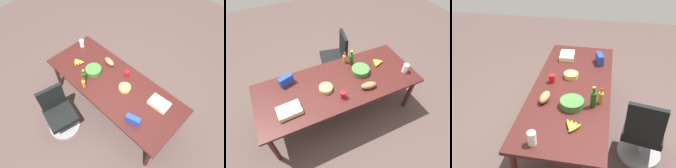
{
  "view_description": "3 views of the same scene",
  "coord_description": "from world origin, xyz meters",
  "views": [
    {
      "loc": [
        1.43,
        -1.46,
        3.44
      ],
      "look_at": [
        0.02,
        -0.05,
        0.8
      ],
      "focal_mm": 31.49,
      "sensor_mm": 36.0,
      "label": 1
    },
    {
      "loc": [
        0.77,
        1.67,
        2.79
      ],
      "look_at": [
        0.03,
        0.06,
        0.8
      ],
      "focal_mm": 28.41,
      "sensor_mm": 36.0,
      "label": 2
    },
    {
      "loc": [
        -2.79,
        -0.4,
        2.6
      ],
      "look_at": [
        -0.09,
        0.09,
        0.83
      ],
      "focal_mm": 40.44,
      "sensor_mm": 36.0,
      "label": 3
    }
  ],
  "objects": [
    {
      "name": "ground_plane",
      "position": [
        0.0,
        0.0,
        0.0
      ],
      "size": [
        10.0,
        10.0,
        0.0
      ],
      "primitive_type": "plane",
      "color": "#4D3C38"
    },
    {
      "name": "conference_table",
      "position": [
        0.0,
        0.0,
        0.69
      ],
      "size": [
        2.53,
        1.03,
        0.75
      ],
      "color": "#3D1715",
      "rests_on": "ground"
    },
    {
      "name": "office_chair",
      "position": [
        -0.38,
        -0.94,
        0.36
      ],
      "size": [
        0.57,
        0.56,
        0.94
      ],
      "color": "gray",
      "rests_on": "ground"
    },
    {
      "name": "wine_bottle",
      "position": [
        -0.39,
        -0.31,
        0.86
      ],
      "size": [
        0.08,
        0.08,
        0.27
      ],
      "color": "#1B4D12",
      "rests_on": "conference_table"
    },
    {
      "name": "dressing_bottle",
      "position": [
        -0.31,
        -0.39,
        0.83
      ],
      "size": [
        0.07,
        0.07,
        0.21
      ],
      "color": "#BE892D",
      "rests_on": "conference_table"
    },
    {
      "name": "salad_bowl",
      "position": [
        -0.43,
        -0.06,
        0.79
      ],
      "size": [
        0.35,
        0.35,
        0.09
      ],
      "primitive_type": "cylinder",
      "rotation": [
        0.0,
        0.0,
        -0.25
      ],
      "color": "#3D6E33",
      "rests_on": "conference_table"
    },
    {
      "name": "bread_loaf",
      "position": [
        -0.38,
        0.28,
        0.8
      ],
      "size": [
        0.25,
        0.14,
        0.1
      ],
      "primitive_type": "ellipsoid",
      "rotation": [
        0.0,
        0.0,
        -0.14
      ],
      "color": "#A46C43",
      "rests_on": "conference_table"
    },
    {
      "name": "red_solo_cup",
      "position": [
        0.05,
        0.29,
        0.81
      ],
      "size": [
        0.09,
        0.09,
        0.11
      ],
      "primitive_type": "cylinder",
      "rotation": [
        0.0,
        0.0,
        -0.17
      ],
      "color": "red",
      "rests_on": "conference_table"
    },
    {
      "name": "chip_bowl",
      "position": [
        0.22,
        0.05,
        0.78
      ],
      "size": [
        0.22,
        0.22,
        0.07
      ],
      "primitive_type": "cylinder",
      "rotation": [
        0.0,
        0.0,
        -0.11
      ],
      "color": "#E0B652",
      "rests_on": "conference_table"
    },
    {
      "name": "banana_bunch",
      "position": [
        -0.81,
        -0.12,
        0.78
      ],
      "size": [
        0.2,
        0.18,
        0.04
      ],
      "color": "yellow",
      "rests_on": "conference_table"
    },
    {
      "name": "chip_bag_blue",
      "position": [
        0.72,
        -0.31,
        0.83
      ],
      "size": [
        0.23,
        0.14,
        0.15
      ],
      "primitive_type": "cube",
      "rotation": [
        0.0,
        0.0,
        0.31
      ],
      "color": "#1F3EB2",
      "rests_on": "conference_table"
    },
    {
      "name": "mayo_jar",
      "position": [
        -1.1,
        0.23,
        0.82
      ],
      "size": [
        0.11,
        0.11,
        0.15
      ],
      "primitive_type": "cylinder",
      "rotation": [
        0.0,
        0.0,
        0.19
      ],
      "color": "white",
      "rests_on": "conference_table"
    },
    {
      "name": "sheet_cake",
      "position": [
        0.81,
        0.21,
        0.79
      ],
      "size": [
        0.33,
        0.24,
        0.07
      ],
      "primitive_type": "cube",
      "rotation": [
        0.0,
        0.0,
        0.06
      ],
      "color": "beige",
      "rests_on": "conference_table"
    }
  ]
}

